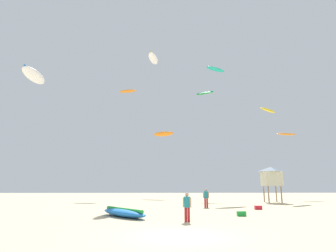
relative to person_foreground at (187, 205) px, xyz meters
name	(u,v)px	position (x,y,z in m)	size (l,w,h in m)	color
ground_plane	(181,237)	(-0.68, -4.56, -0.94)	(120.00, 120.00, 0.00)	beige
person_foreground	(187,205)	(0.00, 0.00, 0.00)	(0.47, 0.37, 1.62)	#B21E23
person_midground	(206,197)	(2.64, 9.97, 0.04)	(0.56, 0.38, 1.69)	#B21E23
kite_grounded_near	(124,213)	(-3.92, 2.56, -0.67)	(3.98, 4.60, 0.61)	blue
lifeguard_tower	(271,176)	(11.69, 17.43, 2.11)	(2.30, 2.30, 4.15)	#8C704C
cooler_box	(241,214)	(3.89, 2.90, -0.78)	(0.56, 0.36, 0.32)	green
gear_bag	(258,208)	(6.69, 7.85, -0.78)	(0.56, 0.36, 0.32)	red
kite_aloft_0	(34,76)	(-14.11, 10.07, 11.67)	(1.38, 4.49, 0.94)	white
kite_aloft_1	(216,69)	(7.68, 28.40, 20.32)	(3.94, 3.05, 0.42)	#19B29E
kite_aloft_2	(153,58)	(-2.65, 19.70, 18.12)	(1.76, 3.97, 0.57)	white
kite_aloft_3	(205,93)	(6.20, 31.13, 16.95)	(3.33, 2.63, 0.69)	green
kite_aloft_4	(286,134)	(18.39, 27.20, 8.95)	(3.58, 1.62, 0.49)	orange
kite_aloft_6	(268,110)	(13.99, 22.77, 11.67)	(3.79, 3.52, 0.83)	yellow
kite_aloft_7	(163,134)	(-1.13, 32.25, 9.80)	(3.87, 2.91, 0.95)	orange
kite_aloft_9	(128,91)	(-7.57, 32.33, 17.62)	(3.33, 1.78, 0.51)	orange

